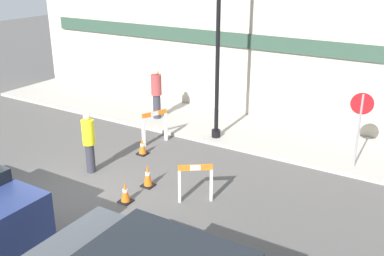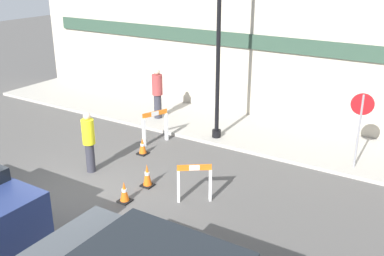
{
  "view_description": "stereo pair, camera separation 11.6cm",
  "coord_description": "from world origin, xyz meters",
  "px_view_note": "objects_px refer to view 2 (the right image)",
  "views": [
    {
      "loc": [
        7.64,
        -6.93,
        5.53
      ],
      "look_at": [
        1.4,
        3.23,
        1.0
      ],
      "focal_mm": 42.0,
      "sensor_mm": 36.0,
      "label": 1
    },
    {
      "loc": [
        7.74,
        -6.87,
        5.53
      ],
      "look_at": [
        1.4,
        3.23,
        1.0
      ],
      "focal_mm": 42.0,
      "sensor_mm": 36.0,
      "label": 2
    }
  ],
  "objects_px": {
    "stop_sign": "(360,119)",
    "person_worker": "(89,140)",
    "streetlamp_post": "(219,6)",
    "person_pedestrian": "(157,92)"
  },
  "relations": [
    {
      "from": "stop_sign",
      "to": "person_worker",
      "type": "bearing_deg",
      "value": 19.96
    },
    {
      "from": "streetlamp_post",
      "to": "person_pedestrian",
      "type": "bearing_deg",
      "value": 169.42
    },
    {
      "from": "streetlamp_post",
      "to": "stop_sign",
      "type": "xyz_separation_m",
      "value": [
        4.32,
        0.07,
        -2.68
      ]
    },
    {
      "from": "person_worker",
      "to": "person_pedestrian",
      "type": "xyz_separation_m",
      "value": [
        -0.89,
        4.34,
        0.15
      ]
    },
    {
      "from": "person_pedestrian",
      "to": "streetlamp_post",
      "type": "bearing_deg",
      "value": 163.78
    },
    {
      "from": "stop_sign",
      "to": "person_pedestrian",
      "type": "xyz_separation_m",
      "value": [
        -7.02,
        0.43,
        -0.46
      ]
    },
    {
      "from": "stop_sign",
      "to": "person_pedestrian",
      "type": "bearing_deg",
      "value": -16.1
    },
    {
      "from": "streetlamp_post",
      "to": "person_pedestrian",
      "type": "distance_m",
      "value": 4.17
    },
    {
      "from": "stop_sign",
      "to": "streetlamp_post",
      "type": "bearing_deg",
      "value": -11.62
    },
    {
      "from": "streetlamp_post",
      "to": "person_pedestrian",
      "type": "xyz_separation_m",
      "value": [
        -2.7,
        0.5,
        -3.14
      ]
    }
  ]
}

